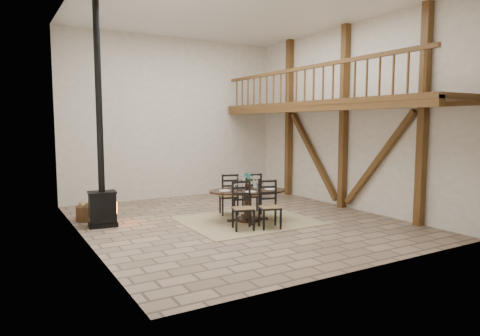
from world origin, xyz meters
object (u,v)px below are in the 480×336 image
dining_table (248,203)px  wood_stove (101,177)px  log_stack (96,222)px  log_basket (88,212)px

dining_table → wood_stove: wood_stove is taller
wood_stove → log_stack: wood_stove is taller
dining_table → log_basket: size_ratio=4.18×
dining_table → wood_stove: bearing=175.7°
dining_table → log_stack: size_ratio=7.42×
dining_table → wood_stove: 3.43m
log_stack → wood_stove: bearing=-34.4°
log_stack → dining_table: bearing=-22.5°
wood_stove → log_stack: bearing=151.7°
dining_table → log_basket: (-3.29, 2.05, -0.24)m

